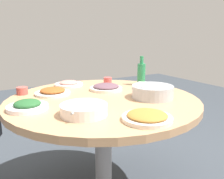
{
  "coord_description": "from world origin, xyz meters",
  "views": [
    {
      "loc": [
        0.71,
        1.33,
        1.16
      ],
      "look_at": [
        -0.01,
        0.1,
        0.82
      ],
      "focal_mm": 38.13,
      "sensor_mm": 36.0,
      "label": 1
    }
  ],
  "objects_px": {
    "dish_stirfry": "(53,92)",
    "tea_cup_near": "(22,91)",
    "soup_bowl": "(84,110)",
    "dish_greens": "(27,106)",
    "green_bottle": "(141,73)",
    "tea_cup_far": "(108,80)",
    "round_dining_table": "(103,111)",
    "dish_tofu_braise": "(147,117)",
    "dish_shrimp": "(69,84)",
    "rice_bowl": "(152,91)",
    "dish_eggplant": "(106,87)"
  },
  "relations": [
    {
      "from": "rice_bowl",
      "to": "tea_cup_near",
      "type": "distance_m",
      "value": 0.89
    },
    {
      "from": "dish_eggplant",
      "to": "tea_cup_near",
      "type": "bearing_deg",
      "value": -17.38
    },
    {
      "from": "green_bottle",
      "to": "dish_greens",
      "type": "bearing_deg",
      "value": 12.22
    },
    {
      "from": "tea_cup_near",
      "to": "tea_cup_far",
      "type": "xyz_separation_m",
      "value": [
        -0.69,
        -0.02,
        0.0
      ]
    },
    {
      "from": "dish_tofu_braise",
      "to": "tea_cup_near",
      "type": "bearing_deg",
      "value": -62.78
    },
    {
      "from": "round_dining_table",
      "to": "dish_eggplant",
      "type": "bearing_deg",
      "value": -124.37
    },
    {
      "from": "round_dining_table",
      "to": "dish_eggplant",
      "type": "distance_m",
      "value": 0.25
    },
    {
      "from": "soup_bowl",
      "to": "dish_stirfry",
      "type": "height_order",
      "value": "soup_bowl"
    },
    {
      "from": "soup_bowl",
      "to": "green_bottle",
      "type": "relative_size",
      "value": 1.04
    },
    {
      "from": "soup_bowl",
      "to": "tea_cup_far",
      "type": "distance_m",
      "value": 0.8
    },
    {
      "from": "soup_bowl",
      "to": "green_bottle",
      "type": "bearing_deg",
      "value": -147.63
    },
    {
      "from": "dish_stirfry",
      "to": "dish_greens",
      "type": "relative_size",
      "value": 1.08
    },
    {
      "from": "soup_bowl",
      "to": "tea_cup_far",
      "type": "bearing_deg",
      "value": -128.0
    },
    {
      "from": "dish_eggplant",
      "to": "tea_cup_far",
      "type": "xyz_separation_m",
      "value": [
        -0.12,
        -0.2,
        0.01
      ]
    },
    {
      "from": "rice_bowl",
      "to": "tea_cup_far",
      "type": "xyz_separation_m",
      "value": [
        0.03,
        -0.54,
        -0.02
      ]
    },
    {
      "from": "round_dining_table",
      "to": "tea_cup_near",
      "type": "xyz_separation_m",
      "value": [
        0.44,
        -0.36,
        0.11
      ]
    },
    {
      "from": "dish_shrimp",
      "to": "tea_cup_far",
      "type": "height_order",
      "value": "tea_cup_far"
    },
    {
      "from": "dish_stirfry",
      "to": "tea_cup_far",
      "type": "distance_m",
      "value": 0.52
    },
    {
      "from": "dish_stirfry",
      "to": "tea_cup_near",
      "type": "height_order",
      "value": "tea_cup_near"
    },
    {
      "from": "tea_cup_near",
      "to": "tea_cup_far",
      "type": "bearing_deg",
      "value": -178.2
    },
    {
      "from": "dish_tofu_braise",
      "to": "tea_cup_near",
      "type": "height_order",
      "value": "tea_cup_near"
    },
    {
      "from": "dish_tofu_braise",
      "to": "green_bottle",
      "type": "relative_size",
      "value": 1.05
    },
    {
      "from": "round_dining_table",
      "to": "dish_shrimp",
      "type": "xyz_separation_m",
      "value": [
        0.06,
        -0.47,
        0.1
      ]
    },
    {
      "from": "dish_stirfry",
      "to": "green_bottle",
      "type": "distance_m",
      "value": 0.72
    },
    {
      "from": "dish_greens",
      "to": "green_bottle",
      "type": "relative_size",
      "value": 0.95
    },
    {
      "from": "dish_stirfry",
      "to": "dish_tofu_braise",
      "type": "distance_m",
      "value": 0.77
    },
    {
      "from": "dish_tofu_braise",
      "to": "round_dining_table",
      "type": "bearing_deg",
      "value": -91.41
    },
    {
      "from": "dish_tofu_braise",
      "to": "dish_shrimp",
      "type": "bearing_deg",
      "value": -86.97
    },
    {
      "from": "dish_stirfry",
      "to": "green_bottle",
      "type": "relative_size",
      "value": 1.03
    },
    {
      "from": "green_bottle",
      "to": "tea_cup_near",
      "type": "distance_m",
      "value": 0.92
    },
    {
      "from": "tea_cup_far",
      "to": "soup_bowl",
      "type": "bearing_deg",
      "value": 52.0
    },
    {
      "from": "tea_cup_near",
      "to": "dish_greens",
      "type": "bearing_deg",
      "value": 84.32
    },
    {
      "from": "dish_shrimp",
      "to": "tea_cup_far",
      "type": "relative_size",
      "value": 3.28
    },
    {
      "from": "dish_stirfry",
      "to": "dish_greens",
      "type": "distance_m",
      "value": 0.34
    },
    {
      "from": "soup_bowl",
      "to": "dish_greens",
      "type": "relative_size",
      "value": 1.09
    },
    {
      "from": "round_dining_table",
      "to": "dish_tofu_braise",
      "type": "bearing_deg",
      "value": 88.59
    },
    {
      "from": "dish_tofu_braise",
      "to": "green_bottle",
      "type": "distance_m",
      "value": 0.82
    },
    {
      "from": "round_dining_table",
      "to": "dish_shrimp",
      "type": "bearing_deg",
      "value": -82.49
    },
    {
      "from": "round_dining_table",
      "to": "soup_bowl",
      "type": "bearing_deg",
      "value": 45.69
    },
    {
      "from": "dish_greens",
      "to": "green_bottle",
      "type": "distance_m",
      "value": 0.96
    },
    {
      "from": "dish_shrimp",
      "to": "green_bottle",
      "type": "bearing_deg",
      "value": 152.13
    },
    {
      "from": "tea_cup_near",
      "to": "tea_cup_far",
      "type": "relative_size",
      "value": 1.1
    },
    {
      "from": "round_dining_table",
      "to": "dish_stirfry",
      "type": "height_order",
      "value": "dish_stirfry"
    },
    {
      "from": "soup_bowl",
      "to": "dish_shrimp",
      "type": "bearing_deg",
      "value": -104.19
    },
    {
      "from": "rice_bowl",
      "to": "dish_stirfry",
      "type": "bearing_deg",
      "value": -38.1
    },
    {
      "from": "green_bottle",
      "to": "soup_bowl",
      "type": "bearing_deg",
      "value": 32.37
    },
    {
      "from": "green_bottle",
      "to": "tea_cup_far",
      "type": "xyz_separation_m",
      "value": [
        0.21,
        -0.18,
        -0.07
      ]
    },
    {
      "from": "round_dining_table",
      "to": "tea_cup_far",
      "type": "bearing_deg",
      "value": -123.14
    },
    {
      "from": "dish_stirfry",
      "to": "dish_eggplant",
      "type": "bearing_deg",
      "value": 168.91
    },
    {
      "from": "soup_bowl",
      "to": "tea_cup_near",
      "type": "height_order",
      "value": "soup_bowl"
    }
  ]
}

